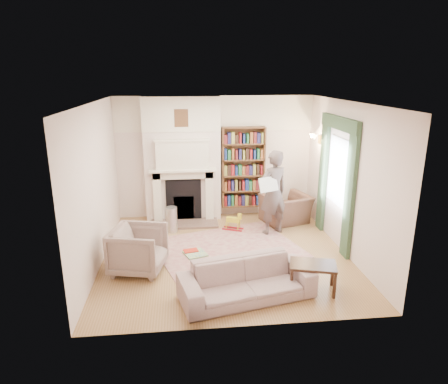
{
  "coord_description": "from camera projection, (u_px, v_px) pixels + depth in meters",
  "views": [
    {
      "loc": [
        -0.76,
        -6.83,
        3.26
      ],
      "look_at": [
        0.0,
        0.25,
        1.15
      ],
      "focal_mm": 32.0,
      "sensor_mm": 36.0,
      "label": 1
    }
  ],
  "objects": [
    {
      "name": "rug",
      "position": [
        227.0,
        248.0,
        7.76
      ],
      "size": [
        3.13,
        2.74,
        0.01
      ],
      "primitive_type": "cube",
      "rotation": [
        0.0,
        0.0,
        0.31
      ],
      "color": "tan",
      "rests_on": "floor"
    },
    {
      "name": "floor",
      "position": [
        225.0,
        254.0,
        7.51
      ],
      "size": [
        4.5,
        4.5,
        0.0
      ],
      "primitive_type": "plane",
      "color": "brown",
      "rests_on": "ground"
    },
    {
      "name": "curtain_right",
      "position": [
        323.0,
        175.0,
        8.44
      ],
      "size": [
        0.07,
        0.32,
        2.4
      ],
      "primitive_type": "cube",
      "color": "#2F442C",
      "rests_on": "floor"
    },
    {
      "name": "wall_back",
      "position": [
        215.0,
        157.0,
        9.26
      ],
      "size": [
        4.5,
        0.0,
        4.5
      ],
      "primitive_type": "plane",
      "rotation": [
        1.57,
        0.0,
        0.0
      ],
      "color": "silver",
      "rests_on": "floor"
    },
    {
      "name": "curtain_left",
      "position": [
        350.0,
        194.0,
        7.11
      ],
      "size": [
        0.07,
        0.32,
        2.4
      ],
      "primitive_type": "cube",
      "color": "#2F442C",
      "rests_on": "floor"
    },
    {
      "name": "paraffin_heater",
      "position": [
        172.0,
        219.0,
        8.52
      ],
      "size": [
        0.3,
        0.3,
        0.55
      ],
      "primitive_type": "cylinder",
      "rotation": [
        0.0,
        0.0,
        0.32
      ],
      "color": "#B5B7BD",
      "rests_on": "floor"
    },
    {
      "name": "armchair_left",
      "position": [
        138.0,
        250.0,
        6.78
      ],
      "size": [
        1.03,
        1.01,
        0.79
      ],
      "primitive_type": "imported",
      "rotation": [
        0.0,
        0.0,
        1.35
      ],
      "color": "#A69C89",
      "rests_on": "floor"
    },
    {
      "name": "game_box_lid",
      "position": [
        191.0,
        251.0,
        7.55
      ],
      "size": [
        0.3,
        0.23,
        0.04
      ],
      "primitive_type": "cube",
      "rotation": [
        0.0,
        0.0,
        0.23
      ],
      "color": "red",
      "rests_on": "rug"
    },
    {
      "name": "bookcase",
      "position": [
        243.0,
        167.0,
        9.26
      ],
      "size": [
        1.0,
        0.24,
        1.85
      ],
      "primitive_type": "cube",
      "color": "brown",
      "rests_on": "floor"
    },
    {
      "name": "man_reading",
      "position": [
        273.0,
        193.0,
        8.27
      ],
      "size": [
        0.77,
        0.65,
        1.79
      ],
      "primitive_type": "imported",
      "rotation": [
        0.0,
        0.0,
        3.55
      ],
      "color": "#524441",
      "rests_on": "floor"
    },
    {
      "name": "newspaper",
      "position": [
        268.0,
        184.0,
        8.0
      ],
      "size": [
        0.44,
        0.28,
        0.29
      ],
      "primitive_type": "cube",
      "rotation": [
        -0.35,
        0.0,
        0.41
      ],
      "color": "silver",
      "rests_on": "man_reading"
    },
    {
      "name": "board_game",
      "position": [
        195.0,
        254.0,
        7.47
      ],
      "size": [
        0.49,
        0.49,
        0.03
      ],
      "primitive_type": "cube",
      "rotation": [
        0.0,
        0.0,
        0.35
      ],
      "color": "#E5ED53",
      "rests_on": "rug"
    },
    {
      "name": "window",
      "position": [
        338.0,
        171.0,
        7.71
      ],
      "size": [
        0.02,
        0.9,
        1.3
      ],
      "primitive_type": "cube",
      "color": "silver",
      "rests_on": "wall_right"
    },
    {
      "name": "armchair_reading",
      "position": [
        286.0,
        209.0,
        9.05
      ],
      "size": [
        1.2,
        1.12,
        0.64
      ],
      "primitive_type": "imported",
      "rotation": [
        0.0,
        0.0,
        3.45
      ],
      "color": "#4F342A",
      "rests_on": "floor"
    },
    {
      "name": "sofa",
      "position": [
        247.0,
        280.0,
        5.98
      ],
      "size": [
        2.12,
        1.21,
        0.58
      ],
      "primitive_type": "imported",
      "rotation": [
        0.0,
        0.0,
        0.23
      ],
      "color": "#BFAD9E",
      "rests_on": "floor"
    },
    {
      "name": "comic_annuals",
      "position": [
        244.0,
        262.0,
        7.15
      ],
      "size": [
        0.64,
        0.32,
        0.02
      ],
      "color": "red",
      "rests_on": "rug"
    },
    {
      "name": "fireplace",
      "position": [
        183.0,
        160.0,
        8.99
      ],
      "size": [
        1.7,
        0.58,
        2.8
      ],
      "color": "silver",
      "rests_on": "floor"
    },
    {
      "name": "pelmet",
      "position": [
        340.0,
        123.0,
        7.44
      ],
      "size": [
        0.09,
        1.7,
        0.24
      ],
      "primitive_type": "cube",
      "color": "#2F442C",
      "rests_on": "wall_right"
    },
    {
      "name": "wall_sconce",
      "position": [
        311.0,
        140.0,
        8.61
      ],
      "size": [
        0.2,
        0.24,
        0.24
      ],
      "primitive_type": null,
      "color": "gold",
      "rests_on": "wall_right"
    },
    {
      "name": "ceiling",
      "position": [
        226.0,
        102.0,
        6.71
      ],
      "size": [
        4.5,
        4.5,
        0.0
      ],
      "primitive_type": "plane",
      "rotation": [
        3.14,
        0.0,
        0.0
      ],
      "color": "white",
      "rests_on": "wall_back"
    },
    {
      "name": "wall_front",
      "position": [
        245.0,
        229.0,
        4.97
      ],
      "size": [
        4.5,
        0.0,
        4.5
      ],
      "primitive_type": "plane",
      "rotation": [
        -1.57,
        0.0,
        0.0
      ],
      "color": "silver",
      "rests_on": "floor"
    },
    {
      "name": "wall_left",
      "position": [
        96.0,
        186.0,
        6.88
      ],
      "size": [
        0.0,
        4.5,
        4.5
      ],
      "primitive_type": "plane",
      "rotation": [
        1.57,
        0.0,
        1.57
      ],
      "color": "silver",
      "rests_on": "floor"
    },
    {
      "name": "rocking_horse",
      "position": [
        233.0,
        222.0,
        8.62
      ],
      "size": [
        0.47,
        0.34,
        0.39
      ],
      "primitive_type": null,
      "rotation": [
        0.0,
        0.0,
        -0.41
      ],
      "color": "gold",
      "rests_on": "rug"
    },
    {
      "name": "coffee_table",
      "position": [
        312.0,
        277.0,
        6.21
      ],
      "size": [
        0.8,
        0.62,
        0.45
      ],
      "primitive_type": null,
      "rotation": [
        0.0,
        0.0,
        -0.27
      ],
      "color": "#341C12",
      "rests_on": "floor"
    },
    {
      "name": "wall_right",
      "position": [
        347.0,
        179.0,
        7.34
      ],
      "size": [
        0.0,
        4.5,
        4.5
      ],
      "primitive_type": "plane",
      "rotation": [
        1.57,
        0.0,
        -1.57
      ],
      "color": "silver",
      "rests_on": "floor"
    }
  ]
}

